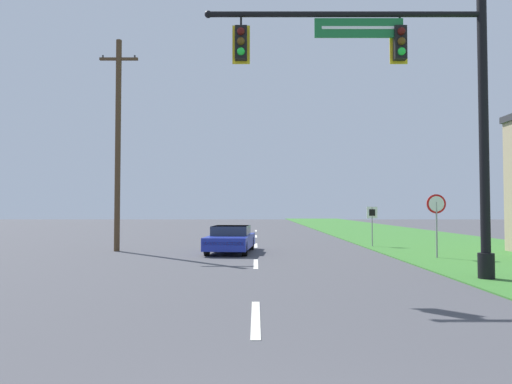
{
  "coord_description": "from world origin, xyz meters",
  "views": [
    {
      "loc": [
        0.01,
        -2.3,
        1.98
      ],
      "look_at": [
        0.0,
        30.07,
        3.15
      ],
      "focal_mm": 32.0,
      "sensor_mm": 36.0,
      "label": 1
    }
  ],
  "objects_px": {
    "car_ahead": "(231,239)",
    "route_sign_post": "(372,217)",
    "signal_mast": "(418,100)",
    "stop_sign": "(436,211)",
    "utility_pole_near": "(118,141)"
  },
  "relations": [
    {
      "from": "car_ahead",
      "to": "utility_pole_near",
      "type": "height_order",
      "value": "utility_pole_near"
    },
    {
      "from": "car_ahead",
      "to": "stop_sign",
      "type": "bearing_deg",
      "value": -17.36
    },
    {
      "from": "route_sign_post",
      "to": "utility_pole_near",
      "type": "xyz_separation_m",
      "value": [
        -12.46,
        -2.35,
        3.59
      ]
    },
    {
      "from": "stop_sign",
      "to": "route_sign_post",
      "type": "relative_size",
      "value": 1.23
    },
    {
      "from": "signal_mast",
      "to": "route_sign_post",
      "type": "height_order",
      "value": "signal_mast"
    },
    {
      "from": "utility_pole_near",
      "to": "car_ahead",
      "type": "bearing_deg",
      "value": -6.02
    },
    {
      "from": "route_sign_post",
      "to": "stop_sign",
      "type": "bearing_deg",
      "value": -78.22
    },
    {
      "from": "signal_mast",
      "to": "utility_pole_near",
      "type": "distance_m",
      "value": 13.91
    },
    {
      "from": "car_ahead",
      "to": "route_sign_post",
      "type": "distance_m",
      "value": 7.76
    },
    {
      "from": "signal_mast",
      "to": "stop_sign",
      "type": "relative_size",
      "value": 3.32
    },
    {
      "from": "car_ahead",
      "to": "route_sign_post",
      "type": "bearing_deg",
      "value": 22.21
    },
    {
      "from": "signal_mast",
      "to": "stop_sign",
      "type": "height_order",
      "value": "signal_mast"
    },
    {
      "from": "car_ahead",
      "to": "stop_sign",
      "type": "distance_m",
      "value": 8.77
    },
    {
      "from": "utility_pole_near",
      "to": "route_sign_post",
      "type": "bearing_deg",
      "value": 10.69
    },
    {
      "from": "car_ahead",
      "to": "route_sign_post",
      "type": "xyz_separation_m",
      "value": [
        7.14,
        2.91,
        0.92
      ]
    }
  ]
}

